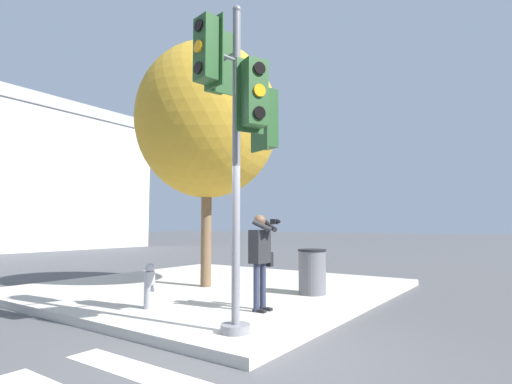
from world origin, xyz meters
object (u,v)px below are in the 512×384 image
Objects in this scene: person_photographer at (261,253)px; trash_bin at (312,272)px; fire_hydrant at (150,286)px; traffic_signal_pole at (236,107)px; street_tree at (207,121)px.

person_photographer is 2.11m from trash_bin.
traffic_signal_pole is at bearing -100.25° from fire_hydrant.
traffic_signal_pole is 4.47m from street_tree.
person_photographer is 4.42m from street_tree.
traffic_signal_pole reaches higher than trash_bin.
fire_hydrant is 3.50m from trash_bin.
trash_bin is at bearing -79.36° from street_tree.
trash_bin is (3.05, -1.73, 0.09)m from fire_hydrant.
traffic_signal_pole is at bearing -170.83° from trash_bin.
fire_hydrant is 0.83× the size of trash_bin.
trash_bin is at bearing -29.51° from fire_hydrant.
traffic_signal_pole is at bearing -132.57° from street_tree.
street_tree is 6.32× the size of trash_bin.
traffic_signal_pole is 3.66m from fire_hydrant.
traffic_signal_pole is 5.92× the size of fire_hydrant.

